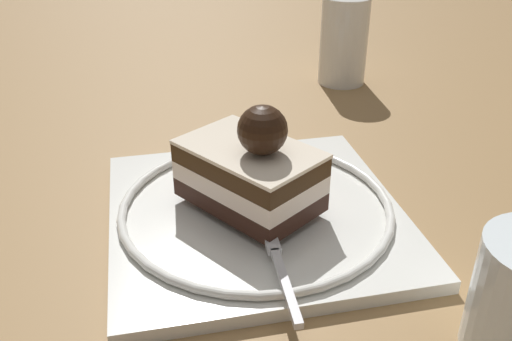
% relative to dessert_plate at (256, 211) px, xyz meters
% --- Properties ---
extents(ground_plane, '(2.40, 2.40, 0.00)m').
position_rel_dessert_plate_xyz_m(ground_plane, '(0.02, -0.01, -0.01)').
color(ground_plane, olive).
extents(dessert_plate, '(0.28, 0.28, 0.02)m').
position_rel_dessert_plate_xyz_m(dessert_plate, '(0.00, 0.00, 0.00)').
color(dessert_plate, silver).
rests_on(dessert_plate, ground_plane).
extents(cake_slice, '(0.13, 0.11, 0.09)m').
position_rel_dessert_plate_xyz_m(cake_slice, '(0.00, 0.00, 0.04)').
color(cake_slice, black).
rests_on(cake_slice, dessert_plate).
extents(fork, '(0.11, 0.04, 0.00)m').
position_rel_dessert_plate_xyz_m(fork, '(-0.08, 0.02, 0.01)').
color(fork, silver).
rests_on(fork, dessert_plate).
extents(drink_glass_far, '(0.06, 0.06, 0.11)m').
position_rel_dessert_plate_xyz_m(drink_glass_far, '(0.26, -0.24, 0.04)').
color(drink_glass_far, white).
rests_on(drink_glass_far, ground_plane).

